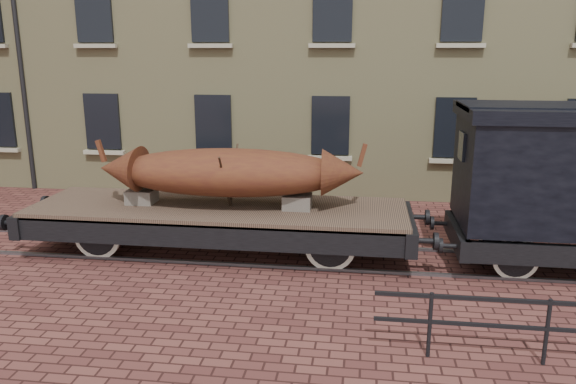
# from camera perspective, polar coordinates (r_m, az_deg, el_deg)

# --- Properties ---
(ground) EXTENTS (90.00, 90.00, 0.00)m
(ground) POSITION_cam_1_polar(r_m,az_deg,el_deg) (12.30, -1.98, -6.40)
(ground) COLOR #4C2522
(rail_track) EXTENTS (30.00, 1.52, 0.06)m
(rail_track) POSITION_cam_1_polar(r_m,az_deg,el_deg) (12.29, -1.98, -6.27)
(rail_track) COLOR #59595E
(rail_track) RESTS_ON ground
(flatcar_wagon) EXTENTS (9.10, 2.47, 1.37)m
(flatcar_wagon) POSITION_cam_1_polar(r_m,az_deg,el_deg) (12.25, -7.06, -2.36)
(flatcar_wagon) COLOR brown
(flatcar_wagon) RESTS_ON ground
(iron_boat) EXTENTS (5.76, 1.80, 1.41)m
(iron_boat) POSITION_cam_1_polar(r_m,az_deg,el_deg) (11.95, -5.96, 2.03)
(iron_boat) COLOR #5B3017
(iron_boat) RESTS_ON flatcar_wagon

